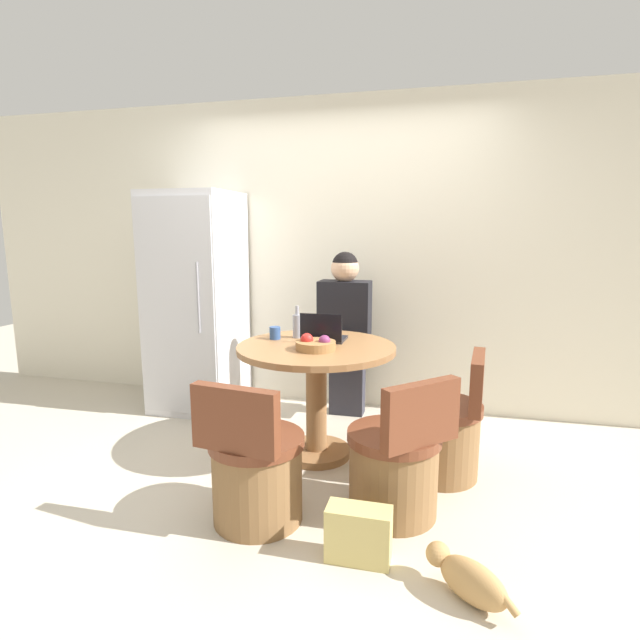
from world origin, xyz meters
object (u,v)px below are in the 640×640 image
(bottle, at_px, (297,325))
(handbag, at_px, (359,534))
(chair_right_side, at_px, (443,434))
(person_seated, at_px, (346,327))
(chair_near_right_corner, at_px, (395,467))
(fruit_bowl, at_px, (315,344))
(dining_table, at_px, (316,375))
(cat, at_px, (468,578))
(chair_near_camera, at_px, (256,472))
(refrigerator, at_px, (197,302))
(laptop, at_px, (323,335))

(bottle, bearing_deg, handbag, -61.49)
(chair_right_side, height_order, person_seated, person_seated)
(chair_near_right_corner, bearing_deg, chair_right_side, -159.95)
(fruit_bowl, height_order, bottle, bottle)
(handbag, bearing_deg, person_seated, 103.47)
(dining_table, distance_m, cat, 1.57)
(cat, xyz_separation_m, handbag, (-0.48, 0.14, 0.04))
(bottle, bearing_deg, chair_near_camera, -85.66)
(chair_right_side, xyz_separation_m, chair_near_camera, (-0.94, -0.76, 0.00))
(fruit_bowl, relative_size, handbag, 0.85)
(cat, bearing_deg, chair_near_camera, 19.69)
(person_seated, xyz_separation_m, fruit_bowl, (-0.02, -0.87, 0.06))
(bottle, height_order, handbag, bottle)
(bottle, bearing_deg, person_seated, 66.86)
(dining_table, height_order, chair_near_right_corner, chair_near_right_corner)
(chair_right_side, height_order, handbag, chair_right_side)
(refrigerator, relative_size, fruit_bowl, 7.18)
(laptop, distance_m, cat, 1.74)
(chair_near_right_corner, bearing_deg, fruit_bowl, -84.56)
(chair_right_side, xyz_separation_m, laptop, (-0.82, 0.20, 0.54))
(dining_table, distance_m, fruit_bowl, 0.27)
(laptop, relative_size, cat, 0.76)
(dining_table, height_order, chair_right_side, chair_right_side)
(chair_right_side, bearing_deg, person_seated, -131.13)
(refrigerator, relative_size, bottle, 8.11)
(refrigerator, bearing_deg, chair_near_right_corner, -35.47)
(chair_near_right_corner, relative_size, bottle, 3.50)
(chair_near_right_corner, bearing_deg, handbag, 28.82)
(fruit_bowl, relative_size, cat, 0.68)
(person_seated, height_order, fruit_bowl, person_seated)
(dining_table, distance_m, chair_right_side, 0.89)
(dining_table, relative_size, chair_near_right_corner, 1.33)
(dining_table, relative_size, laptop, 3.67)
(refrigerator, height_order, chair_near_right_corner, refrigerator)
(person_seated, distance_m, fruit_bowl, 0.87)
(dining_table, xyz_separation_m, chair_right_side, (0.83, -0.07, -0.30))
(laptop, height_order, handbag, laptop)
(chair_near_right_corner, height_order, handbag, chair_near_right_corner)
(chair_near_camera, xyz_separation_m, handbag, (0.58, -0.19, -0.14))
(dining_table, bearing_deg, fruit_bowl, -77.93)
(refrigerator, xyz_separation_m, chair_near_right_corner, (1.83, -1.30, -0.64))
(chair_near_camera, xyz_separation_m, fruit_bowl, (0.14, 0.70, 0.54))
(refrigerator, relative_size, chair_near_right_corner, 2.32)
(bottle, bearing_deg, fruit_bowl, -55.98)
(refrigerator, distance_m, bottle, 1.17)
(person_seated, height_order, cat, person_seated)
(dining_table, xyz_separation_m, cat, (0.95, -1.15, -0.47))
(laptop, bearing_deg, chair_right_side, 166.04)
(fruit_bowl, distance_m, cat, 1.56)
(person_seated, relative_size, laptop, 4.75)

